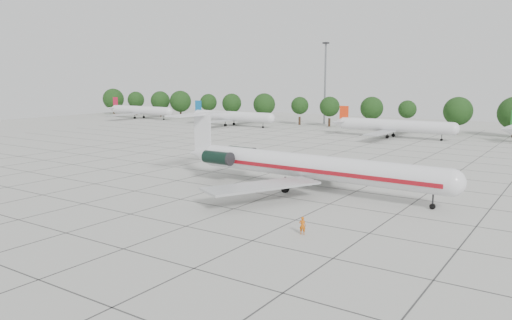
% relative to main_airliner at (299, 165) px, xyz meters
% --- Properties ---
extents(ground, '(260.00, 260.00, 0.00)m').
position_rel_main_airliner_xyz_m(ground, '(-9.33, -4.65, -3.32)').
color(ground, beige).
rests_on(ground, ground).
extents(apron_joints, '(170.00, 170.00, 0.02)m').
position_rel_main_airliner_xyz_m(apron_joints, '(-9.33, 10.35, -3.32)').
color(apron_joints, '#383838').
rests_on(apron_joints, ground).
extents(main_airliner, '(40.16, 31.55, 9.41)m').
position_rel_main_airliner_xyz_m(main_airliner, '(0.00, 0.00, 0.00)').
color(main_airliner, silver).
rests_on(main_airliner, ground).
extents(ground_crew, '(0.73, 0.58, 1.73)m').
position_rel_main_airliner_xyz_m(ground_crew, '(9.54, -16.47, -2.46)').
color(ground_crew, '#D15A0C').
rests_on(ground_crew, ground).
extents(bg_airliner_a, '(28.24, 27.20, 7.40)m').
position_rel_main_airliner_xyz_m(bg_airliner_a, '(-103.68, 69.62, -0.41)').
color(bg_airliner_a, silver).
rests_on(bg_airliner_a, ground).
extents(bg_airliner_b, '(28.24, 27.20, 7.40)m').
position_rel_main_airliner_xyz_m(bg_airliner_b, '(-59.73, 65.47, -0.41)').
color(bg_airliner_b, silver).
rests_on(bg_airliner_b, ground).
extents(bg_airliner_c, '(28.24, 27.20, 7.40)m').
position_rel_main_airliner_xyz_m(bg_airliner_c, '(-8.67, 63.26, -0.41)').
color(bg_airliner_c, silver).
rests_on(bg_airliner_c, ground).
extents(tree_line, '(249.86, 8.44, 10.22)m').
position_rel_main_airliner_xyz_m(tree_line, '(-21.01, 80.35, 2.66)').
color(tree_line, '#332114').
rests_on(tree_line, ground).
extents(floodlight_mast, '(1.60, 1.60, 25.45)m').
position_rel_main_airliner_xyz_m(floodlight_mast, '(-39.33, 87.35, 10.96)').
color(floodlight_mast, slate).
rests_on(floodlight_mast, ground).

